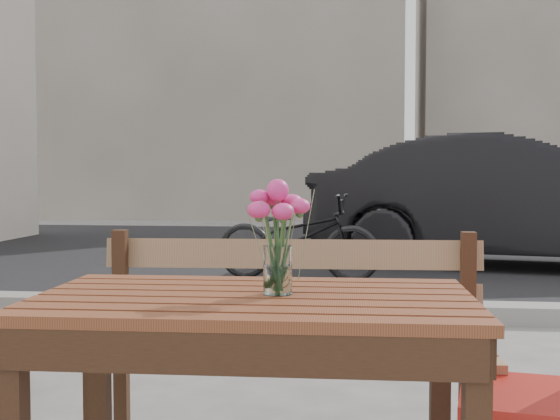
% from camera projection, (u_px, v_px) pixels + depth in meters
% --- Properties ---
extents(street, '(30.00, 8.12, 0.12)m').
position_uv_depth(street, '(345.00, 272.00, 6.79)').
color(street, black).
rests_on(street, ground).
extents(backdrop_buildings, '(15.50, 4.00, 8.00)m').
position_uv_depth(backdrop_buildings, '(363.00, 57.00, 15.84)').
color(backdrop_buildings, gray).
rests_on(backdrop_buildings, ground).
extents(main_table, '(1.11, 0.67, 0.68)m').
position_uv_depth(main_table, '(254.00, 338.00, 1.77)').
color(main_table, brown).
rests_on(main_table, ground).
extents(main_bench, '(1.31, 0.44, 0.81)m').
position_uv_depth(main_bench, '(290.00, 322.00, 2.32)').
color(main_bench, '#97704E').
rests_on(main_bench, ground).
extents(main_vase, '(0.16, 0.16, 0.29)m').
position_uv_depth(main_vase, '(278.00, 223.00, 1.77)').
color(main_vase, white).
rests_on(main_vase, main_table).
extents(parked_car, '(4.38, 2.24, 1.38)m').
position_uv_depth(parked_car, '(512.00, 201.00, 7.39)').
color(parked_car, black).
rests_on(parked_car, ground).
extents(bicycle, '(1.59, 0.75, 0.80)m').
position_uv_depth(bicycle, '(297.00, 237.00, 6.42)').
color(bicycle, black).
rests_on(bicycle, ground).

